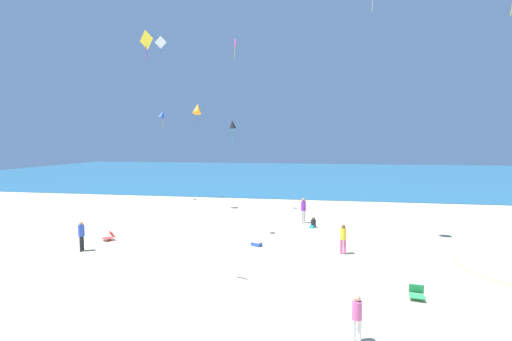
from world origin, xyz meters
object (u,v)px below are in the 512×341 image
(kite_yellow, at_px, (146,41))
(kite_blue, at_px, (162,114))
(person_0, at_px, (313,223))
(kite_white, at_px, (161,43))
(person_2, at_px, (81,234))
(beach_chair_mid_beach, at_px, (109,236))
(kite_black, at_px, (233,124))
(cooler_box, at_px, (256,244))
(person_1, at_px, (303,209))
(kite_orange, at_px, (197,108))
(person_4, at_px, (343,237))
(beach_chair_far_right, at_px, (417,293))
(person_3, at_px, (357,315))
(kite_magenta, at_px, (235,44))

(kite_yellow, height_order, kite_blue, kite_yellow)
(person_0, bearing_deg, kite_white, -98.52)
(person_0, distance_m, person_2, 13.90)
(beach_chair_mid_beach, xyz_separation_m, kite_black, (6.76, 2.30, 6.46))
(cooler_box, xyz_separation_m, person_1, (2.26, 6.08, 0.90))
(kite_orange, bearing_deg, kite_blue, 141.32)
(person_4, relative_size, kite_white, 0.75)
(beach_chair_mid_beach, height_order, cooler_box, beach_chair_mid_beach)
(kite_black, bearing_deg, person_1, 45.62)
(beach_chair_mid_beach, relative_size, kite_blue, 0.47)
(kite_white, relative_size, kite_black, 1.45)
(person_2, distance_m, kite_black, 10.11)
(beach_chair_far_right, distance_m, kite_orange, 22.19)
(kite_white, relative_size, kite_blue, 1.16)
(beach_chair_mid_beach, distance_m, kite_orange, 13.27)
(person_3, bearing_deg, kite_yellow, 71.01)
(person_4, height_order, kite_black, kite_black)
(kite_yellow, relative_size, kite_blue, 0.63)
(beach_chair_far_right, relative_size, cooler_box, 0.97)
(person_0, xyz_separation_m, person_3, (1.46, -13.91, 0.54))
(kite_magenta, bearing_deg, kite_blue, 153.13)
(person_1, bearing_deg, person_4, 169.26)
(cooler_box, xyz_separation_m, kite_white, (-11.73, 14.19, 14.96))
(person_3, distance_m, person_4, 8.31)
(person_1, relative_size, person_3, 1.28)
(person_1, distance_m, kite_blue, 17.37)
(person_4, distance_m, kite_white, 26.22)
(kite_yellow, bearing_deg, person_1, 66.54)
(kite_white, xyz_separation_m, kite_yellow, (8.65, -20.41, -5.66))
(kite_magenta, bearing_deg, person_2, -113.68)
(beach_chair_far_right, xyz_separation_m, person_2, (-15.63, 3.14, 0.69))
(beach_chair_mid_beach, distance_m, person_1, 12.59)
(person_3, bearing_deg, kite_white, 36.03)
(person_0, relative_size, kite_blue, 0.40)
(cooler_box, bearing_deg, kite_orange, 124.00)
(person_0, distance_m, kite_blue, 18.77)
(kite_yellow, bearing_deg, kite_magenta, 91.28)
(person_4, distance_m, kite_magenta, 18.14)
(beach_chair_mid_beach, relative_size, kite_black, 0.59)
(kite_orange, bearing_deg, person_4, -43.26)
(person_2, bearing_deg, kite_white, -90.09)
(person_0, xyz_separation_m, kite_yellow, (-6.05, -11.16, 9.16))
(beach_chair_far_right, xyz_separation_m, kite_black, (-8.63, 7.58, 6.47))
(kite_magenta, relative_size, kite_blue, 0.90)
(person_4, bearing_deg, person_2, 109.26)
(person_0, height_order, kite_white, kite_white)
(beach_chair_far_right, xyz_separation_m, kite_blue, (-18.35, 19.39, 8.09))
(kite_white, bearing_deg, kite_yellow, -67.04)
(cooler_box, distance_m, person_4, 4.66)
(kite_yellow, distance_m, kite_blue, 21.72)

